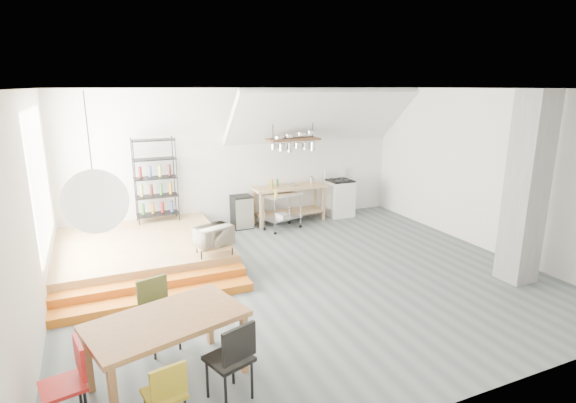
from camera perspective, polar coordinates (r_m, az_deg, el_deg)
name	(u,v)px	position (r m, az deg, el deg)	size (l,w,h in m)	color
floor	(305,278)	(7.93, 2.22, -9.66)	(8.00, 8.00, 0.00)	#50595D
wall_back	(241,158)	(10.62, -6.03, 5.50)	(8.00, 0.04, 3.20)	silver
wall_left	(31,216)	(6.74, -29.86, -1.56)	(0.04, 7.00, 3.20)	silver
wall_right	(486,170)	(9.83, 23.81, 3.63)	(0.04, 7.00, 3.20)	silver
ceiling	(307,89)	(7.24, 2.47, 14.14)	(8.00, 7.00, 0.02)	white
slope_ceiling	(321,116)	(10.66, 4.26, 10.71)	(4.40, 1.80, 0.15)	white
window_pane	(40,179)	(8.16, -28.94, 2.49)	(0.02, 2.50, 2.20)	white
platform	(142,250)	(9.05, -18.08, -5.91)	(3.00, 3.00, 0.40)	#9F7B4F
step_lower	(157,300)	(7.30, -16.29, -11.90)	(3.00, 0.35, 0.13)	#CC6718
step_upper	(154,287)	(7.59, -16.70, -10.34)	(3.00, 0.35, 0.27)	#CC6718
concrete_column	(527,189)	(8.36, 28.04, 1.43)	(0.50, 0.50, 3.20)	slate
kitchen_counter	(289,197)	(10.88, 0.19, 0.56)	(1.80, 0.60, 0.91)	#9F7B4F
stove	(339,197)	(11.54, 6.54, 0.53)	(0.60, 0.60, 1.18)	white
pot_rack	(295,142)	(10.44, 0.85, 7.51)	(1.20, 0.50, 1.43)	#41281A
wire_shelving	(155,179)	(9.95, -16.48, 2.79)	(0.88, 0.38, 1.80)	black
microwave_shelf	(214,246)	(7.93, -9.34, -5.58)	(0.60, 0.40, 0.16)	#9F7B4F
paper_lantern	(95,201)	(4.53, -23.26, 0.02)	(0.60, 0.60, 0.60)	white
dining_table	(167,325)	(5.26, -15.14, -14.91)	(1.85, 1.35, 0.79)	brown
chair_mustard	(166,391)	(4.69, -15.21, -22.24)	(0.42, 0.42, 0.79)	#A0891B
chair_black	(233,355)	(4.91, -7.02, -18.82)	(0.54, 0.54, 0.92)	black
chair_olive	(157,308)	(6.02, -16.29, -12.80)	(0.51, 0.51, 0.91)	brown
chair_red	(70,377)	(5.10, -25.97, -19.42)	(0.47, 0.47, 0.87)	red
rolling_cart	(282,207)	(10.35, -0.72, -0.68)	(0.93, 0.68, 0.83)	silver
mini_fridge	(242,212)	(10.57, -5.89, -1.30)	(0.45, 0.45, 0.76)	black
microwave	(214,236)	(7.87, -9.39, -4.31)	(0.61, 0.41, 0.34)	beige
bowl	(294,185)	(10.81, 0.83, 2.15)	(0.21, 0.21, 0.05)	silver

